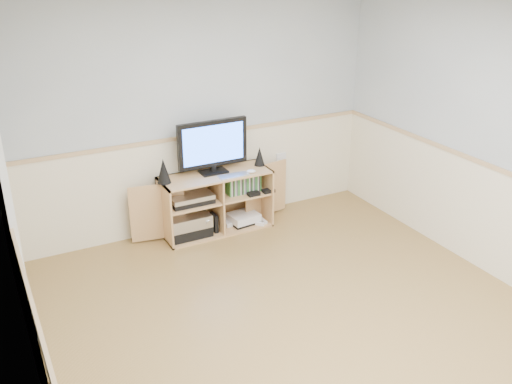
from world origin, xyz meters
TOP-DOWN VIEW (x-y plane):
  - room at (-0.06, 0.12)m, footprint 4.04×4.54m
  - media_cabinet at (0.08, 2.05)m, footprint 1.83×0.44m
  - monitor at (0.08, 2.05)m, footprint 0.76×0.18m
  - speaker_left at (-0.48, 2.02)m, footprint 0.14×0.14m
  - speaker_right at (0.61, 2.02)m, footprint 0.11×0.11m
  - keyboard at (0.22, 1.86)m, footprint 0.32×0.14m
  - mouse at (0.43, 1.86)m, footprint 0.11×0.10m
  - av_components at (-0.24, 2.00)m, footprint 0.52×0.33m
  - game_consoles at (0.38, 1.99)m, footprint 0.46×0.30m
  - game_cases at (0.39, 1.98)m, footprint 0.38×0.14m
  - wall_outlet at (1.00, 2.23)m, footprint 0.12×0.03m

SIDE VIEW (x-z plane):
  - game_consoles at x=0.38m, z-range 0.02..0.13m
  - av_components at x=-0.24m, z-range -0.01..0.45m
  - media_cabinet at x=0.08m, z-range 0.01..0.66m
  - game_cases at x=0.39m, z-range 0.39..0.58m
  - wall_outlet at x=1.00m, z-range 0.54..0.66m
  - keyboard at x=0.22m, z-range 0.65..0.66m
  - mouse at x=0.43m, z-range 0.65..0.69m
  - speaker_right at x=0.61m, z-range 0.65..0.86m
  - speaker_left at x=-0.48m, z-range 0.65..0.91m
  - monitor at x=0.08m, z-range 0.67..1.24m
  - room at x=-0.06m, z-range -0.05..2.49m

